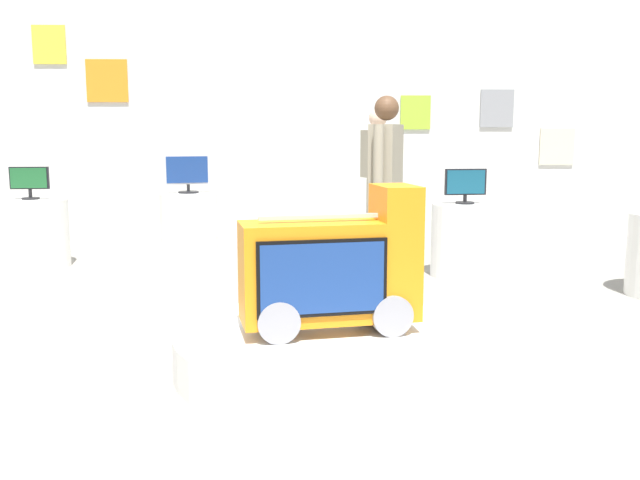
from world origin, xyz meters
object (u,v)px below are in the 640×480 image
object	(u,v)px
display_pedestal_left_rear	(189,224)
tv_on_center_rear	(29,181)
novelty_firetruck_tv	(333,274)
tv_on_right_rear	(466,185)
shopper_browsing_near_truck	(386,183)
shopper_browsing_rear	(377,172)
display_pedestal_right_rear	(464,240)
display_pedestal_center_rear	(33,233)
main_display_pedestal	(329,351)
tv_on_left_rear	(188,173)

from	to	relation	value
display_pedestal_left_rear	tv_on_center_rear	distance (m)	1.78
novelty_firetruck_tv	tv_on_right_rear	bearing A→B (deg)	61.28
tv_on_right_rear	shopper_browsing_near_truck	distance (m)	1.40
display_pedestal_left_rear	shopper_browsing_near_truck	xyz separation A→B (m)	(1.94, -2.40, 0.64)
novelty_firetruck_tv	shopper_browsing_rear	distance (m)	3.81
novelty_firetruck_tv	display_pedestal_right_rear	bearing A→B (deg)	61.31
display_pedestal_center_rear	tv_on_center_rear	size ratio (longest dim) A/B	1.84
display_pedestal_left_rear	display_pedestal_right_rear	world-z (taller)	same
display_pedestal_left_rear	tv_on_right_rear	size ratio (longest dim) A/B	1.74
tv_on_center_rear	main_display_pedestal	bearing A→B (deg)	-49.20
shopper_browsing_near_truck	display_pedestal_right_rear	bearing A→B (deg)	48.01
display_pedestal_left_rear	tv_on_left_rear	bearing A→B (deg)	-102.58
display_pedestal_left_rear	display_pedestal_right_rear	bearing A→B (deg)	-25.15
main_display_pedestal	tv_on_right_rear	bearing A→B (deg)	60.91
display_pedestal_center_rear	novelty_firetruck_tv	bearing A→B (deg)	-49.05
tv_on_center_rear	shopper_browsing_rear	xyz separation A→B (m)	(3.69, 0.32, 0.07)
main_display_pedestal	novelty_firetruck_tv	size ratio (longest dim) A/B	1.69
display_pedestal_left_rear	display_pedestal_center_rear	world-z (taller)	same
display_pedestal_right_rear	shopper_browsing_near_truck	xyz separation A→B (m)	(-0.94, -1.04, 0.64)
novelty_firetruck_tv	tv_on_center_rear	size ratio (longest dim) A/B	2.72
display_pedestal_left_rear	shopper_browsing_near_truck	world-z (taller)	shopper_browsing_near_truck
display_pedestal_left_rear	tv_on_left_rear	world-z (taller)	tv_on_left_rear
shopper_browsing_near_truck	shopper_browsing_rear	distance (m)	2.05
display_pedestal_center_rear	display_pedestal_right_rear	distance (m)	4.48
tv_on_left_rear	display_pedestal_right_rear	world-z (taller)	tv_on_left_rear
tv_on_right_rear	shopper_browsing_near_truck	xyz separation A→B (m)	(-0.94, -1.04, 0.09)
main_display_pedestal	tv_on_center_rear	size ratio (longest dim) A/B	4.61
main_display_pedestal	display_pedestal_center_rear	distance (m)	4.48
novelty_firetruck_tv	tv_on_right_rear	distance (m)	3.11
shopper_browsing_near_truck	tv_on_left_rear	bearing A→B (deg)	129.10
display_pedestal_center_rear	tv_on_center_rear	xyz separation A→B (m)	(-0.00, -0.00, 0.55)
tv_on_left_rear	display_pedestal_left_rear	bearing A→B (deg)	77.42
display_pedestal_left_rear	display_pedestal_right_rear	distance (m)	3.18
tv_on_left_rear	display_pedestal_right_rear	bearing A→B (deg)	-25.08
main_display_pedestal	tv_on_right_rear	world-z (taller)	tv_on_right_rear
tv_on_left_rear	display_pedestal_center_rear	distance (m)	1.79
shopper_browsing_near_truck	shopper_browsing_rear	xyz separation A→B (m)	(0.20, 2.04, -0.02)
main_display_pedestal	display_pedestal_right_rear	world-z (taller)	display_pedestal_right_rear
shopper_browsing_rear	tv_on_center_rear	bearing A→B (deg)	-175.02
tv_on_center_rear	shopper_browsing_near_truck	distance (m)	3.89
novelty_firetruck_tv	display_pedestal_left_rear	size ratio (longest dim) A/B	1.51
tv_on_left_rear	tv_on_center_rear	distance (m)	1.69
main_display_pedestal	novelty_firetruck_tv	world-z (taller)	novelty_firetruck_tv
display_pedestal_left_rear	display_pedestal_right_rear	size ratio (longest dim) A/B	1.00
novelty_firetruck_tv	tv_on_left_rear	world-z (taller)	tv_on_left_rear
tv_on_right_rear	shopper_browsing_near_truck	bearing A→B (deg)	-132.10
tv_on_right_rear	tv_on_center_rear	bearing A→B (deg)	171.31
shopper_browsing_near_truck	tv_on_center_rear	bearing A→B (deg)	153.84
tv_on_left_rear	display_pedestal_center_rear	size ratio (longest dim) A/B	0.69
shopper_browsing_near_truck	novelty_firetruck_tv	bearing A→B (deg)	-108.13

